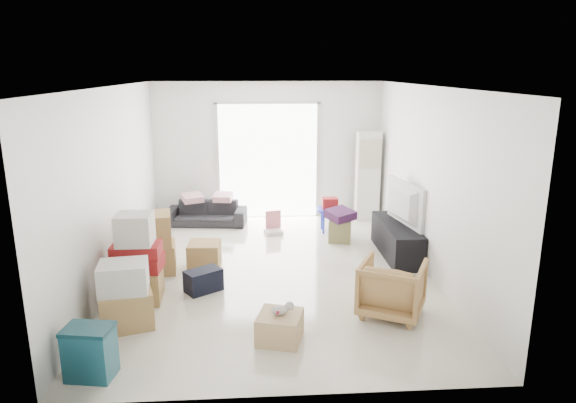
% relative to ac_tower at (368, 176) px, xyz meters
% --- Properties ---
extents(room_shell, '(4.98, 6.48, 3.18)m').
position_rel_ac_tower_xyz_m(room_shell, '(-1.95, -2.65, 0.48)').
color(room_shell, silver).
rests_on(room_shell, ground).
extents(sliding_door, '(2.10, 0.04, 2.33)m').
position_rel_ac_tower_xyz_m(sliding_door, '(-1.95, 0.33, 0.37)').
color(sliding_door, white).
rests_on(sliding_door, room_shell).
extents(ac_tower, '(0.45, 0.30, 1.75)m').
position_rel_ac_tower_xyz_m(ac_tower, '(0.00, 0.00, 0.00)').
color(ac_tower, white).
rests_on(ac_tower, room_shell).
extents(tv_console, '(0.47, 1.57, 0.52)m').
position_rel_ac_tower_xyz_m(tv_console, '(0.05, -2.06, -0.61)').
color(tv_console, black).
rests_on(tv_console, room_shell).
extents(television, '(0.87, 1.28, 0.15)m').
position_rel_ac_tower_xyz_m(television, '(0.05, -2.06, -0.27)').
color(television, black).
rests_on(television, tv_console).
extents(sofa, '(1.56, 0.61, 0.60)m').
position_rel_ac_tower_xyz_m(sofa, '(-3.17, -0.15, -0.58)').
color(sofa, '#232428').
rests_on(sofa, room_shell).
extents(pillow_left, '(0.42, 0.38, 0.11)m').
position_rel_ac_tower_xyz_m(pillow_left, '(-3.42, -0.14, -0.23)').
color(pillow_left, '#E0A3B2').
rests_on(pillow_left, sofa).
extents(pillow_right, '(0.39, 0.33, 0.12)m').
position_rel_ac_tower_xyz_m(pillow_right, '(-2.84, -0.12, -0.22)').
color(pillow_right, '#E0A3B2').
rests_on(pillow_right, sofa).
extents(armchair, '(0.96, 0.94, 0.75)m').
position_rel_ac_tower_xyz_m(armchair, '(-0.57, -4.10, -0.50)').
color(armchair, '#9F7646').
rests_on(armchair, room_shell).
extents(storage_bins, '(0.50, 0.39, 0.53)m').
position_rel_ac_tower_xyz_m(storage_bins, '(-3.85, -5.22, -0.61)').
color(storage_bins, '#164B5B').
rests_on(storage_bins, room_shell).
extents(box_stack_a, '(0.71, 0.64, 0.79)m').
position_rel_ac_tower_xyz_m(box_stack_a, '(-3.75, -4.19, -0.50)').
color(box_stack_a, '#A07848').
rests_on(box_stack_a, room_shell).
extents(box_stack_b, '(0.65, 0.61, 1.17)m').
position_rel_ac_tower_xyz_m(box_stack_b, '(-3.75, -3.48, -0.37)').
color(box_stack_b, '#A07848').
rests_on(box_stack_b, room_shell).
extents(box_stack_c, '(0.66, 0.60, 0.90)m').
position_rel_ac_tower_xyz_m(box_stack_c, '(-3.72, -2.53, -0.44)').
color(box_stack_c, '#A07848').
rests_on(box_stack_c, room_shell).
extents(loose_box, '(0.49, 0.49, 0.39)m').
position_rel_ac_tower_xyz_m(loose_box, '(-3.01, -2.39, -0.68)').
color(loose_box, '#A07848').
rests_on(loose_box, room_shell).
extents(duffel_bag, '(0.55, 0.50, 0.30)m').
position_rel_ac_tower_xyz_m(duffel_bag, '(-2.94, -3.27, -0.72)').
color(duffel_bag, black).
rests_on(duffel_bag, room_shell).
extents(ottoman, '(0.45, 0.45, 0.38)m').
position_rel_ac_tower_xyz_m(ottoman, '(-0.75, -1.31, -0.69)').
color(ottoman, olive).
rests_on(ottoman, room_shell).
extents(blanket, '(0.57, 0.57, 0.14)m').
position_rel_ac_tower_xyz_m(blanket, '(-0.75, -1.31, -0.43)').
color(blanket, '#3C1A41').
rests_on(blanket, ottoman).
extents(kids_table, '(0.51, 0.51, 0.64)m').
position_rel_ac_tower_xyz_m(kids_table, '(-0.85, -0.74, -0.42)').
color(kids_table, '#1625C2').
rests_on(kids_table, room_shell).
extents(toy_walker, '(0.36, 0.33, 0.41)m').
position_rel_ac_tower_xyz_m(toy_walker, '(-1.90, -0.80, -0.76)').
color(toy_walker, silver).
rests_on(toy_walker, room_shell).
extents(wood_crate, '(0.57, 0.57, 0.31)m').
position_rel_ac_tower_xyz_m(wood_crate, '(-1.97, -4.63, -0.72)').
color(wood_crate, tan).
rests_on(wood_crate, room_shell).
extents(plush_bunny, '(0.26, 0.16, 0.13)m').
position_rel_ac_tower_xyz_m(plush_bunny, '(-1.95, -4.63, -0.50)').
color(plush_bunny, '#B2ADA8').
rests_on(plush_bunny, wood_crate).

